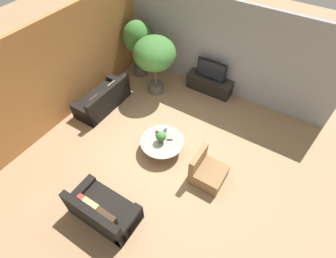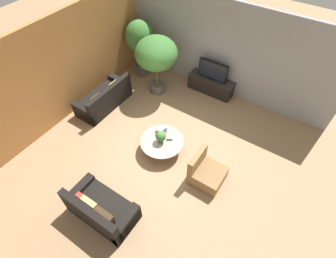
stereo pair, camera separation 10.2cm
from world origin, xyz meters
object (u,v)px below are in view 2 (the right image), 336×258
Objects in this scene: couch_by_wall at (104,99)px; couch_near_entry at (101,209)px; potted_palm_tall at (140,40)px; potted_palm_corner at (156,55)px; potted_plant_tabletop at (161,136)px; media_console at (211,85)px; armchair_wicker at (206,173)px; coffee_table at (162,143)px; television at (213,71)px.

couch_by_wall and couch_near_entry have the same top height.
potted_palm_tall is 1.17m from potted_palm_corner.
couch_near_entry reaches higher than potted_plant_tabletop.
media_console is 2.14m from potted_palm_corner.
armchair_wicker reaches higher than couch_near_entry.
armchair_wicker is at bearing -5.32° from potted_plant_tabletop.
couch_by_wall is 0.93× the size of potted_palm_corner.
couch_by_wall is at bearing 169.23° from coffee_table.
television is 0.49× the size of potted_palm_tall.
armchair_wicker reaches higher than media_console.
television reaches higher than armchair_wicker.
potted_palm_tall is at bearing -178.77° from couch_by_wall.
potted_palm_tall is at bearing 56.20° from armchair_wicker.
couch_near_entry is 0.78× the size of potted_palm_tall.
armchair_wicker reaches higher than coffee_table.
armchair_wicker is at bearing -35.88° from potted_palm_corner.
couch_by_wall is 4.05m from armchair_wicker.
television is 0.63× the size of couch_near_entry.
couch_by_wall is at bearing 168.52° from potted_plant_tabletop.
armchair_wicker is (4.00, -0.65, -0.01)m from couch_by_wall.
coffee_table is 0.65× the size of couch_by_wall.
potted_palm_tall is (-2.56, -0.45, 1.08)m from media_console.
coffee_table is 3.29× the size of potted_plant_tabletop.
coffee_table is 0.60× the size of potted_palm_tall.
television is at bearing 90.83° from coffee_table.
armchair_wicker is 0.43× the size of potted_palm_tall.
potted_plant_tabletop is at bearing -89.41° from television.
armchair_wicker is 3.87m from potted_palm_corner.
coffee_table is (0.04, -2.99, -0.00)m from media_console.
television is at bearing 90.59° from potted_plant_tabletop.
potted_palm_tall is at bearing -169.97° from media_console.
television is 3.54m from armchair_wicker.
media_console is 2.81m from potted_palm_tall.
media_console is 1.57× the size of television.
couch_near_entry is 1.82× the size of armchair_wicker.
potted_palm_corner reaches higher than coffee_table.
television is at bearing 25.17° from armchair_wicker.
potted_plant_tabletop is (-0.01, -0.03, 0.32)m from coffee_table.
armchair_wicker is 1.49m from potted_plant_tabletop.
potted_palm_corner is at bearing -146.91° from television.
potted_palm_tall is at bearing 135.22° from potted_plant_tabletop.
coffee_table is 3.79m from potted_palm_tall.
armchair_wicker is 0.43× the size of potted_palm_corner.
media_console is at bearing 134.89° from couch_by_wall.
armchair_wicker is (1.44, -0.17, -0.00)m from coffee_table.
couch_by_wall is (-2.51, -2.51, 0.01)m from media_console.
potted_palm_tall reaches higher than television.
couch_near_entry is at bearing 145.04° from armchair_wicker.
media_console is 2.99m from coffee_table.
potted_plant_tabletop is (1.55, -2.03, -0.83)m from potted_palm_corner.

